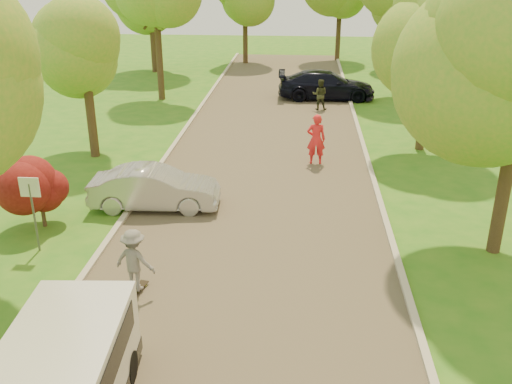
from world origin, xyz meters
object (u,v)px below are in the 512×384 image
(silver_sedan, at_px, (155,188))
(person_olive, at_px, (320,95))
(skateboarder, at_px, (134,260))
(street_sign, at_px, (31,199))
(longboard, at_px, (137,289))
(dark_sedan, at_px, (326,85))
(person_striped, at_px, (316,139))

(silver_sedan, relative_size, person_olive, 2.55)
(skateboarder, height_order, person_olive, skateboarder)
(street_sign, height_order, person_olive, street_sign)
(street_sign, distance_m, longboard, 4.08)
(dark_sedan, distance_m, longboard, 21.38)
(street_sign, relative_size, silver_sedan, 0.53)
(longboard, bearing_deg, person_striped, -100.98)
(street_sign, bearing_deg, dark_sedan, 65.68)
(dark_sedan, relative_size, longboard, 6.48)
(street_sign, xyz_separation_m, person_olive, (8.10, 16.32, -0.75))
(person_olive, bearing_deg, dark_sedan, -95.15)
(skateboarder, bearing_deg, dark_sedan, -90.37)
(longboard, height_order, skateboarder, skateboarder)
(silver_sedan, bearing_deg, skateboarder, -174.50)
(person_striped, bearing_deg, longboard, 63.77)
(person_olive, bearing_deg, person_striped, 92.03)
(person_striped, distance_m, person_olive, 8.53)
(street_sign, bearing_deg, skateboarder, -29.68)
(skateboarder, xyz_separation_m, person_olive, (4.80, 18.20, -0.08))
(street_sign, height_order, silver_sedan, street_sign)
(street_sign, distance_m, person_striped, 11.02)
(street_sign, relative_size, person_olive, 1.34)
(silver_sedan, height_order, person_striped, person_striped)
(street_sign, xyz_separation_m, dark_sedan, (8.52, 18.84, -0.78))
(street_sign, xyz_separation_m, longboard, (3.30, -1.88, -1.48))
(street_sign, distance_m, silver_sedan, 4.12)
(person_striped, xyz_separation_m, person_olive, (0.34, 8.52, -0.19))
(skateboarder, bearing_deg, longboard, -76.24)
(silver_sedan, relative_size, longboard, 4.92)
(dark_sedan, xyz_separation_m, longboard, (-5.22, -20.72, -0.70))
(dark_sedan, relative_size, person_striped, 2.73)
(street_sign, distance_m, dark_sedan, 20.69)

